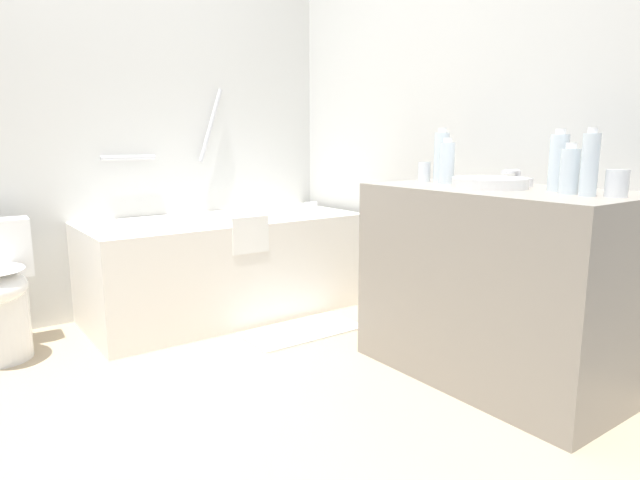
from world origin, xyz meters
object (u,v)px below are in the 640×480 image
at_px(sink_basin, 490,183).
at_px(water_bottle_3, 570,170).
at_px(water_bottle_2, 590,164).
at_px(bathtub, 226,262).
at_px(drinking_glass_1, 617,183).
at_px(bath_mat, 302,331).
at_px(sink_faucet, 516,179).
at_px(drinking_glass_0, 424,172).
at_px(water_bottle_1, 558,162).
at_px(water_bottle_4, 447,162).
at_px(water_bottle_0, 441,157).

distance_m(sink_basin, water_bottle_3, 0.34).
bearing_deg(water_bottle_2, bathtub, 105.49).
bearing_deg(sink_basin, drinking_glass_1, -83.11).
height_order(sink_basin, water_bottle_3, water_bottle_3).
bearing_deg(bath_mat, water_bottle_3, -73.50).
height_order(sink_basin, sink_faucet, sink_faucet).
relative_size(water_bottle_3, drinking_glass_0, 1.99).
height_order(water_bottle_1, drinking_glass_1, water_bottle_1).
bearing_deg(bath_mat, sink_basin, -69.80).
bearing_deg(water_bottle_2, drinking_glass_0, 88.11).
xyz_separation_m(water_bottle_2, bath_mat, (-0.35, 1.34, -0.95)).
bearing_deg(water_bottle_3, water_bottle_4, 90.48).
xyz_separation_m(water_bottle_1, water_bottle_3, (-0.06, -0.08, -0.03)).
bearing_deg(water_bottle_3, drinking_glass_1, -80.38).
bearing_deg(water_bottle_0, sink_basin, -102.36).
height_order(water_bottle_2, drinking_glass_1, water_bottle_2).
height_order(water_bottle_4, bath_mat, water_bottle_4).
xyz_separation_m(sink_basin, water_bottle_0, (0.07, 0.34, 0.10)).
relative_size(water_bottle_4, bath_mat, 0.33).
distance_m(bathtub, water_bottle_4, 1.47).
bearing_deg(water_bottle_3, water_bottle_0, 86.40).
relative_size(sink_faucet, bath_mat, 0.24).
distance_m(sink_basin, water_bottle_4, 0.28).
distance_m(water_bottle_3, drinking_glass_1, 0.17).
relative_size(water_bottle_0, water_bottle_3, 1.34).
height_order(water_bottle_0, water_bottle_3, water_bottle_0).
distance_m(sink_faucet, water_bottle_1, 0.28).
relative_size(sink_basin, water_bottle_3, 1.64).
bearing_deg(sink_basin, bath_mat, 110.20).
height_order(water_bottle_2, bath_mat, water_bottle_2).
height_order(bathtub, bath_mat, bathtub).
relative_size(sink_faucet, water_bottle_2, 0.61).
bearing_deg(water_bottle_2, water_bottle_3, 78.08).
relative_size(sink_faucet, drinking_glass_0, 1.58).
height_order(water_bottle_2, water_bottle_3, water_bottle_2).
relative_size(water_bottle_2, drinking_glass_0, 2.57).
xyz_separation_m(bathtub, water_bottle_0, (0.59, -1.15, 0.65)).
relative_size(water_bottle_4, drinking_glass_0, 2.20).
height_order(bathtub, sink_basin, bathtub).
xyz_separation_m(water_bottle_3, drinking_glass_1, (0.03, -0.17, -0.04)).
height_order(water_bottle_2, drinking_glass_0, water_bottle_2).
distance_m(sink_basin, bath_mat, 1.31).
bearing_deg(bathtub, sink_faucet, -64.86).
bearing_deg(drinking_glass_0, bathtub, 117.43).
xyz_separation_m(sink_basin, water_bottle_3, (0.03, -0.33, 0.07)).
bearing_deg(drinking_glass_1, drinking_glass_0, 91.15).
height_order(water_bottle_1, drinking_glass_0, water_bottle_1).
distance_m(water_bottle_0, drinking_glass_0, 0.11).
bearing_deg(bathtub, water_bottle_0, -62.86).
bearing_deg(sink_faucet, water_bottle_4, 120.80).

